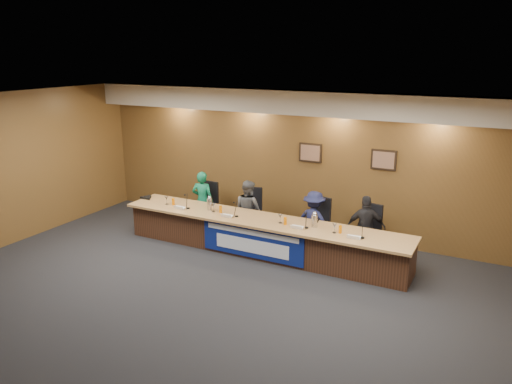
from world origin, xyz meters
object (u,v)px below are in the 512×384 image
panelist_b (248,209)px  office_chair_d (366,235)px  office_chair_a (205,208)px  dais_body (262,237)px  panelist_d (366,228)px  panelist_a (203,201)px  office_chair_c (315,226)px  carafe_right (315,221)px  banner (252,242)px  office_chair_b (250,215)px  speakerphone (147,198)px  panelist_c (314,221)px  carafe_left (210,204)px

panelist_b → office_chair_d: bearing=-158.5°
panelist_b → office_chair_a: bearing=14.5°
dais_body → panelist_d: (1.95, 0.66, 0.30)m
dais_body → panelist_a: panelist_a is taller
office_chair_c → carafe_right: 0.89m
banner → panelist_d: bearing=28.9°
office_chair_b → speakerphone: speakerphone is taller
panelist_c → office_chair_c: bearing=-82.9°
office_chair_b → speakerphone: bearing=-174.7°
dais_body → carafe_left: (-1.21, -0.03, 0.53)m
dais_body → banner: 0.42m
panelist_c → office_chair_b: 1.55m
panelist_b → office_chair_a: 1.21m
dais_body → office_chair_d: bearing=21.4°
panelist_b → carafe_right: panelist_b is taller
carafe_left → carafe_right: carafe_left is taller
office_chair_c → office_chair_a: bearing=-164.3°
panelist_d → speakerphone: panelist_d is taller
panelist_c → carafe_right: (0.26, -0.65, 0.24)m
panelist_c → office_chair_a: (-2.72, 0.10, -0.15)m
panelist_c → carafe_left: (-2.08, -0.69, 0.25)m
office_chair_d → carafe_right: size_ratio=1.99×
panelist_b → office_chair_b: 0.20m
dais_body → speakerphone: (-2.94, 0.03, 0.43)m
carafe_right → speakerphone: (-4.08, 0.02, -0.10)m
banner → office_chair_a: size_ratio=4.58×
panelist_a → office_chair_a: (0.00, 0.10, -0.21)m
speakerphone → carafe_right: bearing=-0.3°
panelist_d → office_chair_c: size_ratio=2.73×
panelist_a → speakerphone: panelist_a is taller
banner → panelist_c: panelist_c is taller
panelist_c → carafe_left: 2.21m
banner → carafe_right: 1.30m
office_chair_a → carafe_left: (0.64, -0.79, 0.40)m
banner → panelist_b: 1.30m
speakerphone → office_chair_d: bearing=8.6°
office_chair_b → office_chair_d: size_ratio=1.00×
panelist_a → panelist_d: bearing=167.9°
dais_body → office_chair_a: (-1.85, 0.76, 0.13)m
office_chair_b → panelist_d: bearing=-14.8°
banner → office_chair_c: bearing=53.6°
office_chair_a → office_chair_d: bearing=6.1°
banner → office_chair_a: banner is taller
panelist_a → office_chair_c: (2.72, 0.10, -0.21)m
panelist_b → panelist_d: size_ratio=1.00×
panelist_d → speakerphone: (-4.90, -0.64, 0.12)m
carafe_left → panelist_a: bearing=132.8°
panelist_c → office_chair_b: size_ratio=2.62×
office_chair_c → office_chair_d: same height
panelist_c → office_chair_a: size_ratio=2.62×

